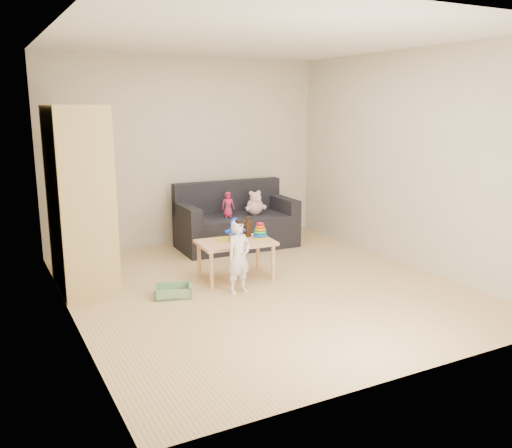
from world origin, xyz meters
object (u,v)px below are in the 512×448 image
wardrobe (79,198)px  play_table (236,260)px  toddler (239,258)px  sofa (237,231)px

wardrobe → play_table: size_ratio=2.31×
wardrobe → toddler: (1.41, -0.98, -0.60)m
sofa → toddler: bearing=-113.4°
sofa → play_table: size_ratio=1.90×
wardrobe → sofa: (2.20, 0.72, -0.75)m
toddler → wardrobe: bearing=134.4°
play_table → toddler: bearing=-111.2°
wardrobe → play_table: 1.84m
toddler → play_table: bearing=58.0°
wardrobe → sofa: bearing=18.2°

